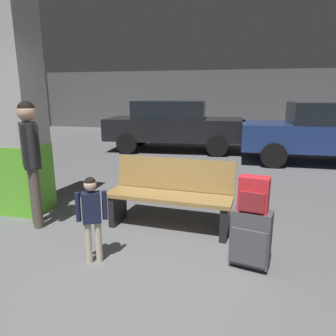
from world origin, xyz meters
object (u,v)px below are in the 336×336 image
object	(u,v)px
structural_pillar	(19,111)
suitcase	(251,238)
parked_car_far	(174,124)
parked_car_near	(329,131)
adult	(31,151)
backpack_bright	(254,194)
child	(92,211)
bench	(170,195)

from	to	relation	value
structural_pillar	suitcase	world-z (taller)	structural_pillar
parked_car_far	parked_car_near	size ratio (longest dim) A/B	1.02
adult	parked_car_far	bearing A→B (deg)	83.92
adult	backpack_bright	bearing A→B (deg)	-9.09
child	parked_car_near	size ratio (longest dim) A/B	0.22
parked_car_far	child	bearing A→B (deg)	-85.46
suitcase	parked_car_near	distance (m)	5.74
bench	parked_car_near	size ratio (longest dim) A/B	0.40
bench	adult	distance (m)	1.85
suitcase	parked_car_near	xyz separation A→B (m)	(2.03, 5.34, 0.48)
adult	parked_car_near	xyz separation A→B (m)	(4.75, 4.91, -0.20)
bench	parked_car_far	bearing A→B (deg)	101.28
bench	child	distance (m)	1.19
suitcase	parked_car_near	bearing A→B (deg)	69.18
child	adult	xyz separation A→B (m)	(-1.15, 0.69, 0.44)
bench	child	world-z (taller)	child
structural_pillar	parked_car_near	world-z (taller)	structural_pillar
structural_pillar	parked_car_far	world-z (taller)	structural_pillar
child	parked_car_far	bearing A→B (deg)	94.54
child	parked_car_near	distance (m)	6.66
structural_pillar	child	world-z (taller)	structural_pillar
backpack_bright	suitcase	bearing A→B (deg)	108.38
backpack_bright	adult	world-z (taller)	adult
child	adult	size ratio (longest dim) A/B	0.56
adult	parked_car_far	world-z (taller)	adult
structural_pillar	backpack_bright	distance (m)	3.37
bench	child	bearing A→B (deg)	-119.66
child	parked_car_far	distance (m)	6.60
bench	parked_car_far	world-z (taller)	parked_car_far
backpack_bright	adult	distance (m)	2.76
child	parked_car_far	xyz separation A→B (m)	(-0.52, 6.58, 0.24)
parked_car_near	child	bearing A→B (deg)	-122.77
bench	backpack_bright	world-z (taller)	backpack_bright
parked_car_near	parked_car_far	bearing A→B (deg)	166.58
structural_pillar	child	bearing A→B (deg)	-35.00
parked_car_near	backpack_bright	bearing A→B (deg)	-110.82
bench	backpack_bright	xyz separation A→B (m)	(0.98, -0.78, 0.33)
bench	suitcase	size ratio (longest dim) A/B	2.71
suitcase	child	xyz separation A→B (m)	(-1.57, -0.25, 0.24)
parked_car_far	parked_car_near	xyz separation A→B (m)	(4.12, -0.98, 0.00)
bench	adult	bearing A→B (deg)	-168.86
structural_pillar	parked_car_far	distance (m)	5.60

